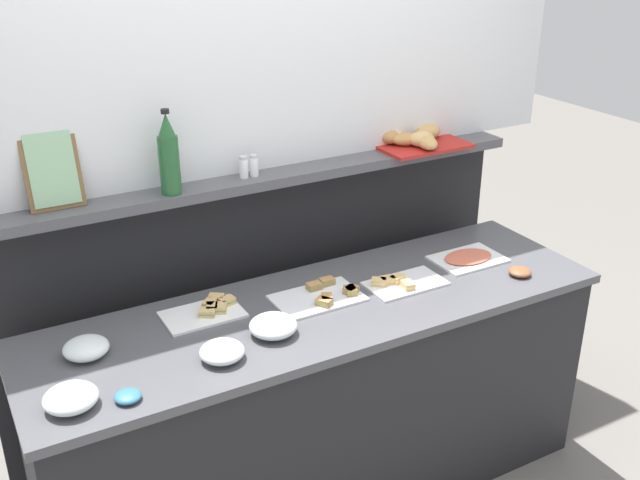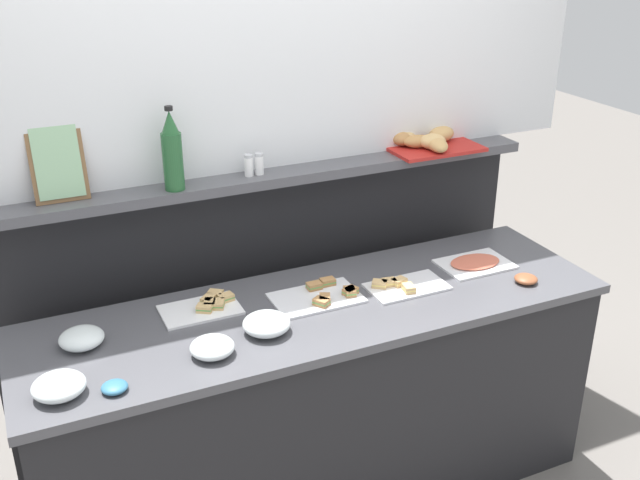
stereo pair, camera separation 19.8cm
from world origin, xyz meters
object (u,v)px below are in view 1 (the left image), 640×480
framed_picture (52,168)px  pepper_shaker (254,165)px  glass_bowl_large (273,327)px  cold_cuts_platter (468,258)px  wine_bottle_green (169,156)px  sandwich_platter_front (322,296)px  glass_bowl_medium (86,349)px  condiment_bowl_teal (128,396)px  sandwich_platter_rear (208,311)px  glass_bowl_small (222,352)px  bread_basket (414,139)px  salt_shaker (244,167)px  glass_bowl_extra (71,399)px  sandwich_platter_side (402,283)px  condiment_bowl_dark (520,272)px

framed_picture → pepper_shaker: bearing=-3.0°
glass_bowl_large → framed_picture: (-0.56, 0.56, 0.50)m
cold_cuts_platter → glass_bowl_large: bearing=-171.9°
wine_bottle_green → sandwich_platter_front: bearing=-38.8°
glass_bowl_medium → condiment_bowl_teal: bearing=-80.5°
sandwich_platter_rear → cold_cuts_platter: (1.12, -0.11, -0.00)m
glass_bowl_small → bread_basket: (1.17, 0.60, 0.40)m
sandwich_platter_rear → wine_bottle_green: (-0.02, 0.25, 0.52)m
sandwich_platter_front → bread_basket: 0.89m
cold_cuts_platter → glass_bowl_small: glass_bowl_small is taller
sandwich_platter_front → glass_bowl_medium: size_ratio=2.20×
salt_shaker → pepper_shaker: size_ratio=1.00×
glass_bowl_extra → pepper_shaker: size_ratio=1.88×
framed_picture → glass_bowl_large: bearing=-45.0°
wine_bottle_green → condiment_bowl_teal: bearing=-121.4°
glass_bowl_medium → pepper_shaker: (0.78, 0.35, 0.41)m
sandwich_platter_side → wine_bottle_green: (-0.76, 0.41, 0.52)m
condiment_bowl_teal → salt_shaker: bearing=43.7°
glass_bowl_medium → glass_bowl_small: glass_bowl_medium is taller
sandwich_platter_front → glass_bowl_large: bearing=-152.5°
framed_picture → glass_bowl_small: bearing=-60.9°
salt_shaker → glass_bowl_medium: bearing=-154.7°
glass_bowl_medium → wine_bottle_green: bearing=36.5°
glass_bowl_medium → glass_bowl_small: size_ratio=1.02×
sandwich_platter_front → sandwich_platter_rear: size_ratio=1.16×
condiment_bowl_teal → cold_cuts_platter: bearing=10.0°
wine_bottle_green → salt_shaker: wine_bottle_green is taller
sandwich_platter_front → condiment_bowl_dark: bearing=-15.4°
condiment_bowl_teal → glass_bowl_small: bearing=11.9°
sandwich_platter_rear → pepper_shaker: pepper_shaker is taller
glass_bowl_large → glass_bowl_medium: 0.62m
sandwich_platter_rear → condiment_bowl_dark: sandwich_platter_rear is taller
condiment_bowl_dark → wine_bottle_green: size_ratio=0.29×
sandwich_platter_side → cold_cuts_platter: 0.38m
framed_picture → sandwich_platter_side: bearing=-22.3°
glass_bowl_small → pepper_shaker: 0.82m
condiment_bowl_teal → bread_basket: (1.51, 0.67, 0.41)m
sandwich_platter_front → salt_shaker: salt_shaker is taller
sandwich_platter_front → glass_bowl_large: 0.31m
sandwich_platter_rear → salt_shaker: size_ratio=3.30×
framed_picture → glass_bowl_medium: bearing=-95.4°
cold_cuts_platter → glass_bowl_medium: 1.57m
sandwich_platter_side → pepper_shaker: (-0.42, 0.44, 0.42)m
sandwich_platter_side → pepper_shaker: pepper_shaker is taller
condiment_bowl_dark → sandwich_platter_side: bearing=161.1°
sandwich_platter_rear → salt_shaker: 0.58m
salt_shaker → condiment_bowl_teal: bearing=-136.3°
cold_cuts_platter → bread_basket: (-0.02, 0.40, 0.42)m
sandwich_platter_side → bread_basket: (0.36, 0.45, 0.42)m
sandwich_platter_side → glass_bowl_large: bearing=-171.9°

